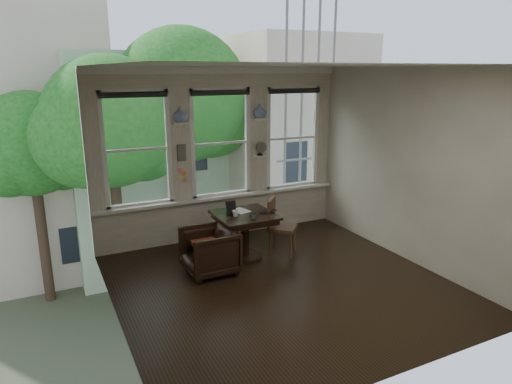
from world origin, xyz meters
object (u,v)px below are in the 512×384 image
side_chair_right (283,227)px  mug (235,213)px  laptop (269,212)px  armchair_left (210,251)px  table (245,236)px

side_chair_right → mug: side_chair_right is taller
mug → laptop: bearing=-7.6°
side_chair_right → mug: size_ratio=9.18×
armchair_left → laptop: 1.16m
armchair_left → side_chair_right: side_chair_right is taller
table → mug: mug is taller
armchair_left → side_chair_right: size_ratio=0.82×
table → armchair_left: size_ratio=1.19×
armchair_left → table: bearing=110.1°
mug → armchair_left: bearing=-157.3°
side_chair_right → mug: (-0.82, 0.04, 0.34)m
armchair_left → side_chair_right: 1.36m
table → armchair_left: 0.75m
table → side_chair_right: 0.66m
laptop → side_chair_right: bearing=15.9°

